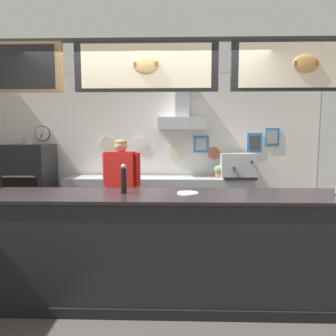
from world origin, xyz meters
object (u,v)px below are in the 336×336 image
object	(u,v)px
pepper_grinder	(124,179)
espresso_machine	(238,166)
pizza_oven	(30,188)
potted_rosemary	(219,171)
shop_worker	(122,192)
condiment_plate	(188,193)
potted_basil	(122,170)

from	to	relation	value
pepper_grinder	espresso_machine	bearing A→B (deg)	55.55
pizza_oven	potted_rosemary	xyz separation A→B (m)	(3.24, 0.10, 0.29)
potted_rosemary	shop_worker	bearing A→B (deg)	-146.18
potted_rosemary	condiment_plate	size ratio (longest dim) A/B	1.05
pizza_oven	shop_worker	bearing A→B (deg)	-27.37
condiment_plate	potted_rosemary	bearing A→B (deg)	75.03
espresso_machine	pepper_grinder	bearing A→B (deg)	-124.45
espresso_machine	condiment_plate	size ratio (longest dim) A/B	2.89
potted_rosemary	pepper_grinder	xyz separation A→B (m)	(-1.24, -2.29, 0.18)
potted_rosemary	potted_basil	xyz separation A→B (m)	(-1.67, 0.01, 0.01)
shop_worker	condiment_plate	xyz separation A→B (m)	(0.88, -1.29, 0.23)
condiment_plate	shop_worker	bearing A→B (deg)	124.40
pizza_oven	shop_worker	world-z (taller)	shop_worker
espresso_machine	shop_worker	bearing A→B (deg)	-151.42
espresso_machine	potted_basil	bearing A→B (deg)	179.23
shop_worker	espresso_machine	world-z (taller)	shop_worker
potted_basil	shop_worker	bearing A→B (deg)	-80.12
shop_worker	pepper_grinder	xyz separation A→B (m)	(0.25, -1.29, 0.37)
shop_worker	pepper_grinder	distance (m)	1.37
potted_basil	condiment_plate	xyz separation A→B (m)	(1.06, -2.31, 0.04)
pepper_grinder	condiment_plate	bearing A→B (deg)	-0.03
potted_basil	pepper_grinder	bearing A→B (deg)	-79.44
condiment_plate	espresso_machine	bearing A→B (deg)	67.75
shop_worker	espresso_machine	distance (m)	2.09
shop_worker	pepper_grinder	world-z (taller)	shop_worker
espresso_machine	pepper_grinder	size ratio (longest dim) A/B	2.05
pizza_oven	espresso_machine	world-z (taller)	pizza_oven
shop_worker	potted_rosemary	size ratio (longest dim) A/B	7.38
pizza_oven	potted_rosemary	distance (m)	3.26
pizza_oven	espresso_machine	size ratio (longest dim) A/B	2.67
shop_worker	condiment_plate	size ratio (longest dim) A/B	7.72
potted_basil	condiment_plate	bearing A→B (deg)	-65.30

